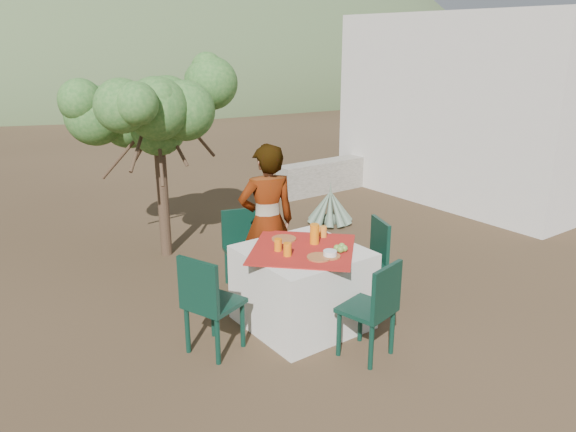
# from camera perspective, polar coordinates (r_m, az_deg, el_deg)

# --- Properties ---
(ground) EXTENTS (160.00, 160.00, 0.00)m
(ground) POSITION_cam_1_polar(r_m,az_deg,el_deg) (5.67, 0.47, -9.86)
(ground) COLOR #322616
(ground) RESTS_ON ground
(table) EXTENTS (1.30, 1.30, 0.76)m
(table) POSITION_cam_1_polar(r_m,az_deg,el_deg) (5.33, 1.48, -7.16)
(table) COLOR silver
(table) RESTS_ON ground
(chair_far) EXTENTS (0.48, 0.48, 0.84)m
(chair_far) POSITION_cam_1_polar(r_m,az_deg,el_deg) (6.14, -4.71, -2.91)
(chair_far) COLOR black
(chair_far) RESTS_ON ground
(chair_near) EXTENTS (0.48, 0.48, 0.87)m
(chair_near) POSITION_cam_1_polar(r_m,az_deg,el_deg) (4.79, 8.77, -9.04)
(chair_near) COLOR black
(chair_near) RESTS_ON ground
(chair_left) EXTENTS (0.54, 0.54, 0.91)m
(chair_left) POSITION_cam_1_polar(r_m,az_deg,el_deg) (4.83, -8.13, -8.50)
(chair_left) COLOR black
(chair_left) RESTS_ON ground
(chair_right) EXTENTS (0.52, 0.52, 0.87)m
(chair_right) POSITION_cam_1_polar(r_m,az_deg,el_deg) (5.81, 8.29, -4.12)
(chair_right) COLOR black
(chair_right) RESTS_ON ground
(person) EXTENTS (0.68, 0.54, 1.63)m
(person) POSITION_cam_1_polar(r_m,az_deg,el_deg) (5.75, -2.14, -0.63)
(person) COLOR #8C6651
(person) RESTS_ON ground
(shrub_tree) EXTENTS (1.81, 1.78, 2.13)m
(shrub_tree) POSITION_cam_1_polar(r_m,az_deg,el_deg) (6.96, -12.82, 9.50)
(shrub_tree) COLOR #4B3525
(shrub_tree) RESTS_ON ground
(agave) EXTENTS (0.68, 0.68, 0.72)m
(agave) POSITION_cam_1_polar(r_m,az_deg,el_deg) (8.24, 4.31, 0.86)
(agave) COLOR #5E735D
(agave) RESTS_ON ground
(guesthouse) EXTENTS (3.20, 4.20, 3.00)m
(guesthouse) POSITION_cam_1_polar(r_m,az_deg,el_deg) (10.45, 19.95, 10.49)
(guesthouse) COLOR beige
(guesthouse) RESTS_ON ground
(stone_wall) EXTENTS (2.60, 0.35, 0.55)m
(stone_wall) POSITION_cam_1_polar(r_m,az_deg,el_deg) (10.21, 5.34, 4.33)
(stone_wall) COLOR gray
(stone_wall) RESTS_ON ground
(hill_near_right) EXTENTS (48.00, 48.00, 20.00)m
(hill_near_right) POSITION_cam_1_polar(r_m,az_deg,el_deg) (42.83, -16.03, 13.51)
(hill_near_right) COLOR #354B2A
(hill_near_right) RESTS_ON ground
(hill_far_right) EXTENTS (36.00, 36.00, 14.00)m
(hill_far_right) POSITION_cam_1_polar(r_m,az_deg,el_deg) (58.92, -4.52, 15.08)
(hill_far_right) COLOR gray
(hill_far_right) RESTS_ON ground
(plate_far) EXTENTS (0.24, 0.24, 0.01)m
(plate_far) POSITION_cam_1_polar(r_m,az_deg,el_deg) (5.41, -0.42, -2.34)
(plate_far) COLOR brown
(plate_far) RESTS_ON table
(plate_near) EXTENTS (0.22, 0.22, 0.01)m
(plate_near) POSITION_cam_1_polar(r_m,az_deg,el_deg) (4.97, 3.20, -4.20)
(plate_near) COLOR brown
(plate_near) RESTS_ON table
(glass_far) EXTENTS (0.07, 0.07, 0.11)m
(glass_far) POSITION_cam_1_polar(r_m,az_deg,el_deg) (5.11, -1.02, -2.94)
(glass_far) COLOR orange
(glass_far) RESTS_ON table
(glass_near) EXTENTS (0.07, 0.07, 0.12)m
(glass_near) POSITION_cam_1_polar(r_m,az_deg,el_deg) (5.00, -0.06, -3.41)
(glass_near) COLOR orange
(glass_near) RESTS_ON table
(juice_pitcher) EXTENTS (0.09, 0.09, 0.19)m
(juice_pitcher) POSITION_cam_1_polar(r_m,az_deg,el_deg) (5.28, 2.71, -1.83)
(juice_pitcher) COLOR orange
(juice_pitcher) RESTS_ON table
(bowl_plate) EXTENTS (0.19, 0.19, 0.01)m
(bowl_plate) POSITION_cam_1_polar(r_m,az_deg,el_deg) (5.01, 4.28, -4.08)
(bowl_plate) COLOR brown
(bowl_plate) RESTS_ON table
(white_bowl) EXTENTS (0.12, 0.12, 0.05)m
(white_bowl) POSITION_cam_1_polar(r_m,az_deg,el_deg) (5.00, 4.29, -3.78)
(white_bowl) COLOR silver
(white_bowl) RESTS_ON bowl_plate
(jar_left) EXTENTS (0.07, 0.07, 0.11)m
(jar_left) POSITION_cam_1_polar(r_m,az_deg,el_deg) (5.48, 3.61, -1.59)
(jar_left) COLOR orange
(jar_left) RESTS_ON table
(jar_right) EXTENTS (0.06, 0.06, 0.09)m
(jar_right) POSITION_cam_1_polar(r_m,az_deg,el_deg) (5.54, 3.12, -1.47)
(jar_right) COLOR orange
(jar_right) RESTS_ON table
(napkin_holder) EXTENTS (0.07, 0.05, 0.08)m
(napkin_holder) POSITION_cam_1_polar(r_m,az_deg,el_deg) (5.35, 2.81, -2.17)
(napkin_holder) COLOR silver
(napkin_holder) RESTS_ON table
(fruit_cluster) EXTENTS (0.13, 0.12, 0.06)m
(fruit_cluster) POSITION_cam_1_polar(r_m,az_deg,el_deg) (5.13, 5.39, -3.27)
(fruit_cluster) COLOR olive
(fruit_cluster) RESTS_ON table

